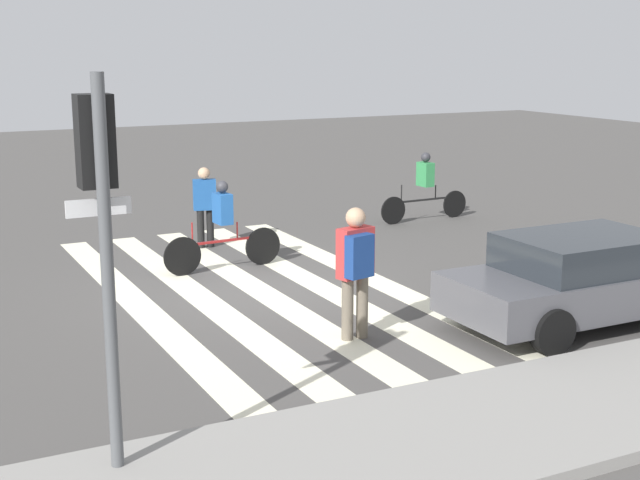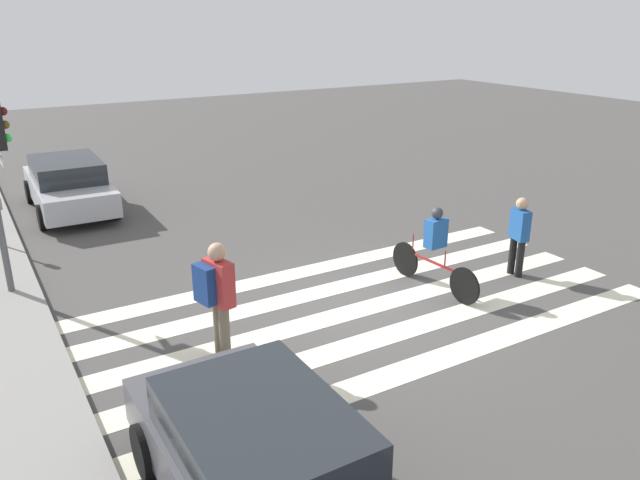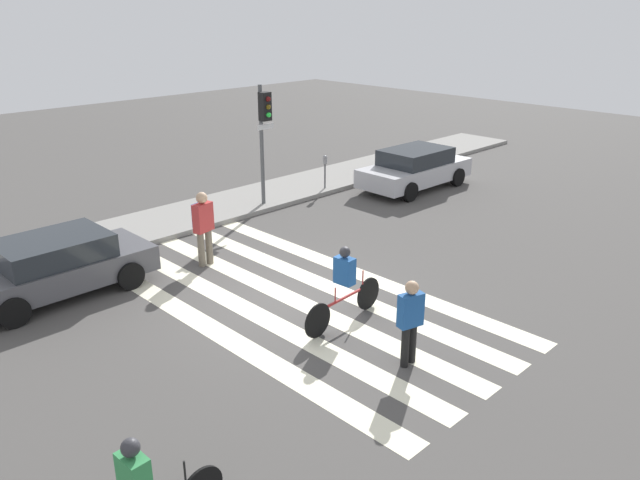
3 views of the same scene
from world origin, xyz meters
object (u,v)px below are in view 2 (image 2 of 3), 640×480
object	(u,v)px
pedestrian_child_with_backpack	(519,232)
car_parked_silver_sedan	(69,184)
car_parked_far_curb	(261,462)
cyclist_near_curb	(435,247)
pedestrian_adult_yellow_jacket	(217,292)

from	to	relation	value
pedestrian_child_with_backpack	car_parked_silver_sedan	xyz separation A→B (m)	(9.23, 6.90, -0.20)
car_parked_far_curb	car_parked_silver_sedan	bearing A→B (deg)	-1.45
cyclist_near_curb	car_parked_far_curb	distance (m)	6.41
pedestrian_adult_yellow_jacket	car_parked_silver_sedan	size ratio (longest dim) A/B	0.43
cyclist_near_curb	car_parked_silver_sedan	xyz separation A→B (m)	(8.91, 5.01, -0.15)
pedestrian_child_with_backpack	car_parked_far_curb	world-z (taller)	pedestrian_child_with_backpack
pedestrian_adult_yellow_jacket	car_parked_far_curb	xyz separation A→B (m)	(-3.29, 0.86, -0.40)
cyclist_near_curb	car_parked_silver_sedan	bearing A→B (deg)	25.57
pedestrian_adult_yellow_jacket	cyclist_near_curb	xyz separation A→B (m)	(0.25, -4.48, -0.22)
pedestrian_adult_yellow_jacket	car_parked_far_curb	distance (m)	3.43
cyclist_near_curb	car_parked_far_curb	xyz separation A→B (m)	(-3.55, 5.34, -0.18)
pedestrian_child_with_backpack	cyclist_near_curb	distance (m)	1.91
car_parked_far_curb	car_parked_silver_sedan	world-z (taller)	car_parked_silver_sedan
pedestrian_child_with_backpack	cyclist_near_curb	size ratio (longest dim) A/B	0.71
pedestrian_child_with_backpack	car_parked_silver_sedan	distance (m)	11.53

